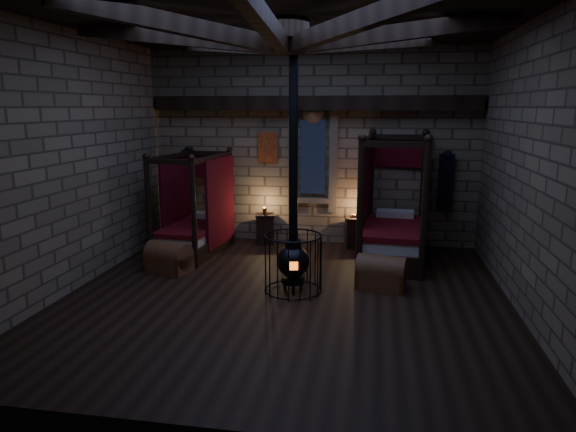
% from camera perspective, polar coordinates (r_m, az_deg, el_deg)
% --- Properties ---
extents(room, '(7.02, 7.02, 4.29)m').
position_cam_1_polar(room, '(7.88, -0.23, 17.65)').
color(room, black).
rests_on(room, ground).
extents(bed_left, '(1.21, 2.03, 2.03)m').
position_cam_1_polar(bed_left, '(10.81, -10.25, -1.37)').
color(bed_left, black).
rests_on(bed_left, ground).
extents(bed_right, '(1.37, 2.38, 2.41)m').
position_cam_1_polar(bed_right, '(10.33, 11.61, -1.52)').
color(bed_right, black).
rests_on(bed_right, ground).
extents(trunk_left, '(0.89, 0.70, 0.58)m').
position_cam_1_polar(trunk_left, '(9.67, -13.11, -4.60)').
color(trunk_left, brown).
rests_on(trunk_left, ground).
extents(trunk_right, '(0.87, 0.65, 0.58)m').
position_cam_1_polar(trunk_right, '(8.72, 10.32, -6.31)').
color(trunk_right, brown).
rests_on(trunk_right, ground).
extents(nightstand_left, '(0.50, 0.49, 0.82)m').
position_cam_1_polar(nightstand_left, '(11.33, -2.59, -1.39)').
color(nightstand_left, black).
rests_on(nightstand_left, ground).
extents(nightstand_right, '(0.48, 0.47, 0.73)m').
position_cam_1_polar(nightstand_right, '(11.10, 7.41, -1.78)').
color(nightstand_right, black).
rests_on(nightstand_right, ground).
extents(stove, '(0.94, 0.94, 4.05)m').
position_cam_1_polar(stove, '(8.32, 0.58, -4.55)').
color(stove, black).
rests_on(stove, ground).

